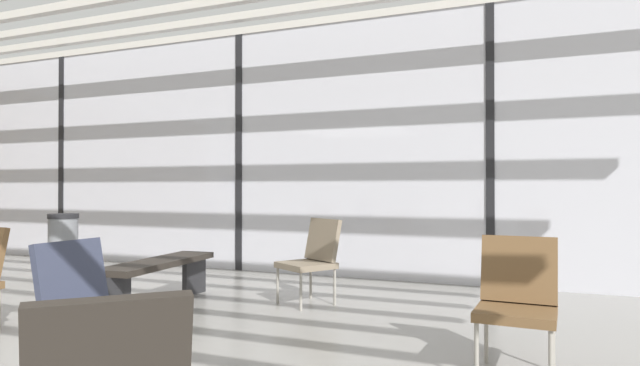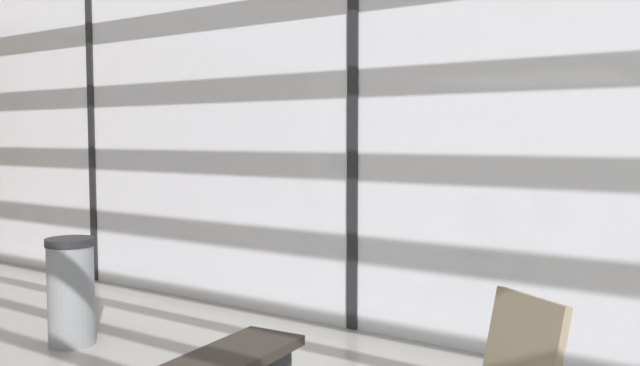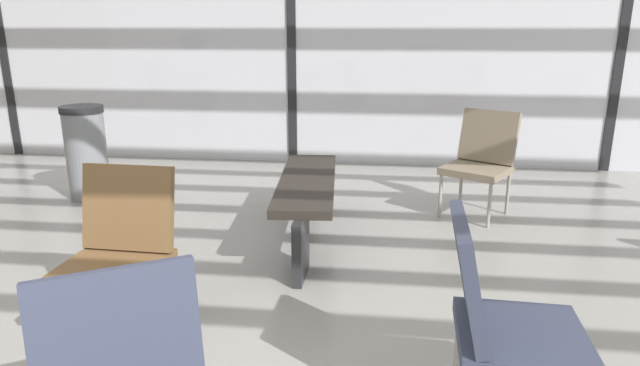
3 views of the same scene
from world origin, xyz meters
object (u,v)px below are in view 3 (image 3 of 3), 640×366
at_px(lounge_chair_4, 499,314).
at_px(trash_bin, 86,152).
at_px(lounge_chair_3, 119,245).
at_px(waiting_bench, 307,192).
at_px(lounge_chair_2, 481,157).

distance_m(lounge_chair_4, trash_bin, 4.15).
height_order(lounge_chair_3, lounge_chair_4, same).
relative_size(lounge_chair_4, waiting_bench, 0.51).
distance_m(lounge_chair_3, lounge_chair_4, 1.82).
height_order(lounge_chair_4, trash_bin, lounge_chair_4).
bearing_deg(lounge_chair_3, waiting_bench, 64.74).
xyz_separation_m(lounge_chair_3, trash_bin, (-1.41, 2.20, -0.06)).
relative_size(waiting_bench, trash_bin, 1.97).
bearing_deg(lounge_chair_2, lounge_chair_3, -103.39).
height_order(lounge_chair_3, waiting_bench, lounge_chair_3).
bearing_deg(waiting_bench, lounge_chair_4, -156.69).
bearing_deg(lounge_chair_2, waiting_bench, -120.70).
xyz_separation_m(waiting_bench, trash_bin, (-2.16, 0.76, 0.07)).
bearing_deg(waiting_bench, lounge_chair_2, -65.99).
bearing_deg(trash_bin, lounge_chair_2, -0.30).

